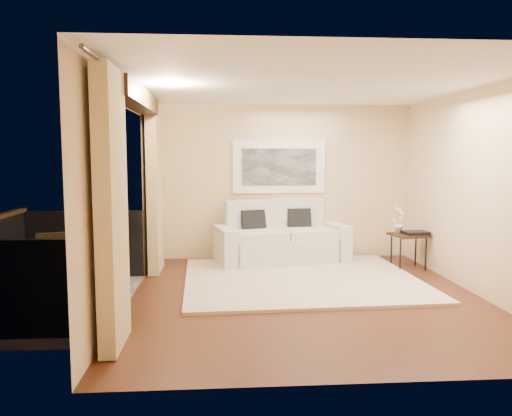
{
  "coord_description": "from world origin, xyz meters",
  "views": [
    {
      "loc": [
        -1.1,
        -6.26,
        1.83
      ],
      "look_at": [
        -0.57,
        1.02,
        1.05
      ],
      "focal_mm": 35.0,
      "sensor_mm": 36.0,
      "label": 1
    }
  ],
  "objects": [
    {
      "name": "tray",
      "position": [
        2.02,
        1.43,
        0.59
      ],
      "size": [
        0.41,
        0.32,
        0.05
      ],
      "primitive_type": "cube",
      "rotation": [
        0.0,
        0.0,
        0.1
      ],
      "color": "black",
      "rests_on": "side_table"
    },
    {
      "name": "sofa",
      "position": [
        -0.08,
        2.1,
        0.37
      ],
      "size": [
        2.33,
        1.37,
        1.05
      ],
      "rotation": [
        0.0,
        0.0,
        0.21
      ],
      "color": "silver",
      "rests_on": "floor"
    },
    {
      "name": "side_table",
      "position": [
        1.93,
        1.48,
        0.5
      ],
      "size": [
        0.6,
        0.6,
        0.56
      ],
      "rotation": [
        0.0,
        0.0,
        0.19
      ],
      "color": "black",
      "rests_on": "floor"
    },
    {
      "name": "glass_a",
      "position": [
        -2.62,
        0.01,
        0.82
      ],
      "size": [
        0.06,
        0.06,
        0.12
      ],
      "primitive_type": "cylinder",
      "color": "silver",
      "rests_on": "bistro_table"
    },
    {
      "name": "orchid",
      "position": [
        1.81,
        1.62,
        0.8
      ],
      "size": [
        0.29,
        0.29,
        0.47
      ],
      "primitive_type": "imported",
      "rotation": [
        0.0,
        0.0,
        0.85
      ],
      "color": "white",
      "rests_on": "side_table"
    },
    {
      "name": "floor",
      "position": [
        0.0,
        0.0,
        0.0
      ],
      "size": [
        5.0,
        5.0,
        0.0
      ],
      "primitive_type": "plane",
      "color": "#4D2616",
      "rests_on": "ground"
    },
    {
      "name": "balcony_chair_near",
      "position": [
        -3.11,
        -0.17,
        0.51
      ],
      "size": [
        0.48,
        0.49,
        0.88
      ],
      "rotation": [
        0.0,
        0.0,
        0.33
      ],
      "color": "black",
      "rests_on": "balcony"
    },
    {
      "name": "candle",
      "position": [
        -2.7,
        0.19,
        0.79
      ],
      "size": [
        0.06,
        0.06,
        0.07
      ],
      "primitive_type": "cylinder",
      "color": "red",
      "rests_on": "bistro_table"
    },
    {
      "name": "vase",
      "position": [
        -2.8,
        -0.11,
        0.85
      ],
      "size": [
        0.04,
        0.04,
        0.18
      ],
      "primitive_type": "cylinder",
      "color": "white",
      "rests_on": "bistro_table"
    },
    {
      "name": "room_shell",
      "position": [
        -2.13,
        0.0,
        2.52
      ],
      "size": [
        5.0,
        6.4,
        5.0
      ],
      "color": "white",
      "rests_on": "ground"
    },
    {
      "name": "rug",
      "position": [
        0.07,
        0.82,
        0.02
      ],
      "size": [
        3.47,
        3.05,
        0.04
      ],
      "primitive_type": "cube",
      "rotation": [
        0.0,
        0.0,
        0.04
      ],
      "color": "beige",
      "rests_on": "floor"
    },
    {
      "name": "balcony_chair_far",
      "position": [
        -2.68,
        0.76,
        0.6
      ],
      "size": [
        0.52,
        0.53,
        1.03
      ],
      "rotation": [
        0.0,
        0.0,
        3.33
      ],
      "color": "black",
      "rests_on": "balcony"
    },
    {
      "name": "ice_bucket",
      "position": [
        -2.92,
        0.17,
        0.86
      ],
      "size": [
        0.18,
        0.18,
        0.2
      ],
      "primitive_type": "cylinder",
      "color": "white",
      "rests_on": "bistro_table"
    },
    {
      "name": "balcony",
      "position": [
        -3.31,
        0.0,
        0.18
      ],
      "size": [
        1.81,
        2.6,
        1.17
      ],
      "color": "#605B56",
      "rests_on": "ground"
    },
    {
      "name": "bistro_table",
      "position": [
        -2.79,
        0.04,
        0.68
      ],
      "size": [
        0.77,
        0.77,
        0.76
      ],
      "rotation": [
        0.0,
        0.0,
        -0.22
      ],
      "color": "black",
      "rests_on": "balcony"
    },
    {
      "name": "curtains",
      "position": [
        -2.11,
        0.0,
        1.34
      ],
      "size": [
        0.16,
        4.8,
        2.64
      ],
      "color": "tan",
      "rests_on": "ground"
    },
    {
      "name": "glass_b",
      "position": [
        -2.63,
        0.09,
        0.82
      ],
      "size": [
        0.06,
        0.06,
        0.12
      ],
      "primitive_type": "cylinder",
      "color": "white",
      "rests_on": "bistro_table"
    },
    {
      "name": "artwork",
      "position": [
        -0.07,
        2.46,
        1.62
      ],
      "size": [
        1.62,
        0.07,
        0.92
      ],
      "color": "white",
      "rests_on": "room_shell"
    }
  ]
}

